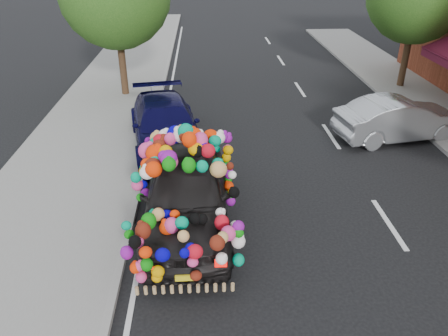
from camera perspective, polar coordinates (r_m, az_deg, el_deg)
name	(u,v)px	position (r m, az deg, el deg)	size (l,w,h in m)	color
ground	(233,228)	(10.01, 1.25, -7.90)	(100.00, 100.00, 0.00)	black
sidewalk	(41,232)	(10.61, -22.83, -7.73)	(4.00, 60.00, 0.12)	gray
kerb	(129,229)	(10.10, -12.30, -7.83)	(0.15, 60.00, 0.13)	gray
lane_markings	(389,223)	(10.85, 20.72, -6.79)	(6.00, 50.00, 0.01)	silver
plush_art_car	(186,178)	(9.62, -5.00, -1.35)	(2.29, 4.97, 2.27)	black
navy_sedan	(165,125)	(13.65, -7.68, 5.57)	(2.00, 4.93, 1.43)	#070532
silver_hatchback	(400,119)	(15.18, 21.97, 5.97)	(1.44, 4.14, 1.36)	#A5A8AC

